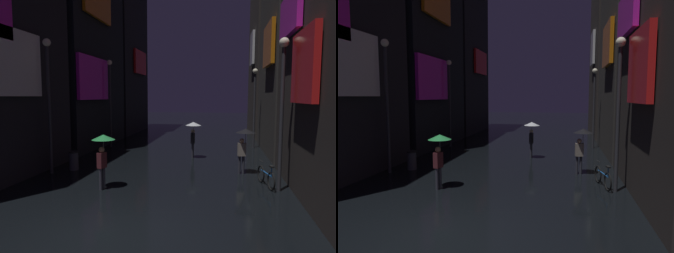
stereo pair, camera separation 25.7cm
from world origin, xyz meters
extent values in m
plane|color=black|center=(0.00, 0.00, 0.00)|extent=(120.00, 120.00, 0.00)
cube|color=white|center=(-5.35, 3.41, 4.94)|extent=(0.20, 3.83, 2.67)
cube|color=black|center=(-7.50, 13.26, 8.74)|extent=(4.00, 8.52, 17.47)
cube|color=#F226D8|center=(-5.35, 11.17, 4.75)|extent=(0.20, 4.30, 2.71)
cube|color=orange|center=(-5.35, 12.09, 9.67)|extent=(0.20, 4.14, 1.98)
cube|color=black|center=(-7.50, 21.91, 10.13)|extent=(4.00, 7.83, 20.26)
cube|color=red|center=(-5.35, 22.30, 6.95)|extent=(0.20, 3.86, 2.27)
cube|color=red|center=(5.35, 3.08, 4.53)|extent=(0.20, 2.61, 2.30)
cube|color=#F226D8|center=(5.35, 5.52, 6.78)|extent=(0.20, 3.12, 1.62)
cube|color=orange|center=(5.35, 11.01, 6.49)|extent=(0.20, 3.18, 2.35)
cube|color=#2D2826|center=(7.50, 22.18, 11.10)|extent=(4.00, 8.35, 22.20)
cube|color=white|center=(5.35, 21.07, 7.82)|extent=(0.20, 2.41, 2.86)
cylinder|color=#2D2D38|center=(1.15, 10.39, 0.42)|extent=(0.12, 0.12, 0.85)
cylinder|color=#2D2D38|center=(1.14, 10.21, 0.42)|extent=(0.12, 0.12, 0.85)
cube|color=black|center=(1.15, 10.30, 1.15)|extent=(0.23, 0.34, 0.60)
sphere|color=beige|center=(1.15, 10.30, 1.56)|extent=(0.22, 0.22, 0.22)
cylinder|color=black|center=(1.19, 10.12, 1.20)|extent=(0.09, 0.09, 0.50)
cylinder|color=slate|center=(1.19, 10.12, 1.53)|extent=(0.02, 0.02, 0.77)
cone|color=silver|center=(1.19, 10.12, 2.02)|extent=(0.90, 0.90, 0.20)
cylinder|color=#2D2D38|center=(3.65, 6.93, 0.42)|extent=(0.12, 0.12, 0.85)
cylinder|color=#2D2D38|center=(3.83, 6.96, 0.42)|extent=(0.12, 0.12, 0.85)
cube|color=gray|center=(3.74, 6.95, 1.15)|extent=(0.37, 0.28, 0.60)
sphere|color=tan|center=(3.74, 6.95, 1.56)|extent=(0.22, 0.22, 0.22)
cylinder|color=gray|center=(3.91, 7.03, 1.20)|extent=(0.09, 0.09, 0.50)
cylinder|color=slate|center=(3.91, 7.03, 1.53)|extent=(0.02, 0.02, 0.77)
cone|color=black|center=(3.91, 7.03, 2.02)|extent=(0.90, 0.90, 0.20)
cylinder|color=#2D2D38|center=(-1.72, 3.50, 0.42)|extent=(0.12, 0.12, 0.85)
cylinder|color=#2D2D38|center=(-1.67, 3.67, 0.42)|extent=(0.12, 0.12, 0.85)
cube|color=#4C1E23|center=(-1.70, 3.58, 1.15)|extent=(0.31, 0.39, 0.60)
sphere|color=#9E7051|center=(-1.70, 3.58, 1.56)|extent=(0.22, 0.22, 0.22)
cylinder|color=#4C1E23|center=(-1.69, 3.77, 1.20)|extent=(0.09, 0.09, 0.50)
cylinder|color=slate|center=(-1.69, 3.77, 1.53)|extent=(0.02, 0.02, 0.77)
cone|color=green|center=(-1.69, 3.77, 2.02)|extent=(0.90, 0.90, 0.20)
torus|color=black|center=(4.47, 5.71, 0.36)|extent=(0.22, 0.71, 0.72)
torus|color=black|center=(4.73, 4.64, 0.36)|extent=(0.22, 0.71, 0.72)
cylinder|color=#1E59A5|center=(4.60, 5.17, 0.54)|extent=(0.28, 0.99, 0.05)
cylinder|color=#1E59A5|center=(4.73, 4.64, 0.71)|extent=(0.04, 0.04, 0.40)
cube|color=black|center=(4.73, 4.64, 0.93)|extent=(0.17, 0.26, 0.06)
cylinder|color=black|center=(4.47, 5.71, 0.91)|extent=(0.13, 0.45, 0.03)
cylinder|color=#2D2D33|center=(-5.00, 5.46, 2.92)|extent=(0.14, 0.14, 5.83)
sphere|color=#F9EFCC|center=(-5.00, 5.46, 6.01)|extent=(0.36, 0.36, 0.36)
cylinder|color=#2D2D33|center=(5.00, 14.41, 2.57)|extent=(0.14, 0.14, 5.14)
sphere|color=#F9EFCC|center=(5.00, 14.41, 5.32)|extent=(0.36, 0.36, 0.36)
cylinder|color=#2D2D33|center=(-5.00, 13.06, 2.89)|extent=(0.14, 0.14, 5.78)
sphere|color=#F9EFCC|center=(-5.00, 13.06, 5.96)|extent=(0.36, 0.36, 0.36)
cylinder|color=#2D2D33|center=(5.00, 4.58, 2.68)|extent=(0.14, 0.14, 5.36)
sphere|color=#F9EFCC|center=(5.00, 4.58, 5.54)|extent=(0.36, 0.36, 0.36)
cylinder|color=#3F3F47|center=(-4.30, 6.27, 0.42)|extent=(0.44, 0.44, 0.85)
cylinder|color=black|center=(-4.30, 6.27, 0.89)|extent=(0.46, 0.46, 0.08)
camera|label=1|loc=(2.84, -7.08, 3.60)|focal=32.00mm
camera|label=2|loc=(3.10, -7.03, 3.60)|focal=32.00mm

